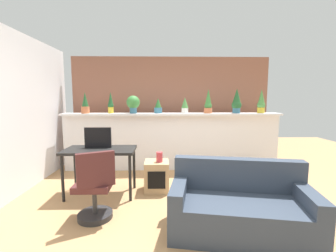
# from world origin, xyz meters

# --- Properties ---
(ground_plane) EXTENTS (12.00, 12.00, 0.00)m
(ground_plane) POSITION_xyz_m (0.00, 0.00, 0.00)
(ground_plane) COLOR tan
(divider_wall) EXTENTS (4.58, 0.16, 1.19)m
(divider_wall) POSITION_xyz_m (0.00, 2.00, 0.59)
(divider_wall) COLOR white
(divider_wall) RESTS_ON ground
(plant_shelf) EXTENTS (4.58, 0.37, 0.04)m
(plant_shelf) POSITION_xyz_m (0.00, 1.96, 1.21)
(plant_shelf) COLOR white
(plant_shelf) RESTS_ON divider_wall
(brick_wall_behind) EXTENTS (4.58, 0.10, 2.50)m
(brick_wall_behind) POSITION_xyz_m (0.00, 2.60, 1.25)
(brick_wall_behind) COLOR #935B47
(brick_wall_behind) RESTS_ON ground
(potted_plant_0) EXTENTS (0.16, 0.16, 0.44)m
(potted_plant_0) POSITION_xyz_m (-1.80, 1.92, 1.43)
(potted_plant_0) COLOR #C66B42
(potted_plant_0) RESTS_ON plant_shelf
(potted_plant_1) EXTENTS (0.12, 0.12, 0.45)m
(potted_plant_1) POSITION_xyz_m (-1.29, 1.98, 1.43)
(potted_plant_1) COLOR gold
(potted_plant_1) RESTS_ON plant_shelf
(potted_plant_2) EXTENTS (0.28, 0.28, 0.37)m
(potted_plant_2) POSITION_xyz_m (-0.81, 1.93, 1.44)
(potted_plant_2) COLOR #386B84
(potted_plant_2) RESTS_ON plant_shelf
(potted_plant_3) EXTENTS (0.17, 0.17, 0.32)m
(potted_plant_3) POSITION_xyz_m (-0.29, 1.98, 1.37)
(potted_plant_3) COLOR #386B84
(potted_plant_3) RESTS_ON plant_shelf
(potted_plant_4) EXTENTS (0.15, 0.15, 0.34)m
(potted_plant_4) POSITION_xyz_m (0.27, 1.96, 1.40)
(potted_plant_4) COLOR silver
(potted_plant_4) RESTS_ON plant_shelf
(potted_plant_5) EXTENTS (0.17, 0.17, 0.51)m
(potted_plant_5) POSITION_xyz_m (0.76, 1.94, 1.44)
(potted_plant_5) COLOR #C66B42
(potted_plant_5) RESTS_ON plant_shelf
(potted_plant_6) EXTENTS (0.20, 0.20, 0.52)m
(potted_plant_6) POSITION_xyz_m (1.36, 1.93, 1.47)
(potted_plant_6) COLOR #386B84
(potted_plant_6) RESTS_ON plant_shelf
(potted_plant_7) EXTENTS (0.17, 0.17, 0.51)m
(potted_plant_7) POSITION_xyz_m (1.90, 1.97, 1.46)
(potted_plant_7) COLOR gold
(potted_plant_7) RESTS_ON plant_shelf
(desk) EXTENTS (1.10, 0.60, 0.75)m
(desk) POSITION_xyz_m (-1.19, 0.70, 0.67)
(desk) COLOR black
(desk) RESTS_ON ground
(tv_monitor) EXTENTS (0.42, 0.04, 0.33)m
(tv_monitor) POSITION_xyz_m (-1.24, 0.78, 0.91)
(tv_monitor) COLOR black
(tv_monitor) RESTS_ON desk
(office_chair) EXTENTS (0.51, 0.52, 0.91)m
(office_chair) POSITION_xyz_m (-1.06, -0.09, 0.39)
(office_chair) COLOR #262628
(office_chair) RESTS_ON ground
(side_cube_shelf) EXTENTS (0.40, 0.41, 0.50)m
(side_cube_shelf) POSITION_xyz_m (-0.30, 0.83, 0.25)
(side_cube_shelf) COLOR tan
(side_cube_shelf) RESTS_ON ground
(vase_on_shelf) EXTENTS (0.10, 0.10, 0.17)m
(vase_on_shelf) POSITION_xyz_m (-0.26, 0.80, 0.58)
(vase_on_shelf) COLOR #CC3D47
(vase_on_shelf) RESTS_ON side_cube_shelf
(couch) EXTENTS (1.67, 1.03, 0.80)m
(couch) POSITION_xyz_m (0.68, -0.38, 0.28)
(couch) COLOR #333D4C
(couch) RESTS_ON ground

